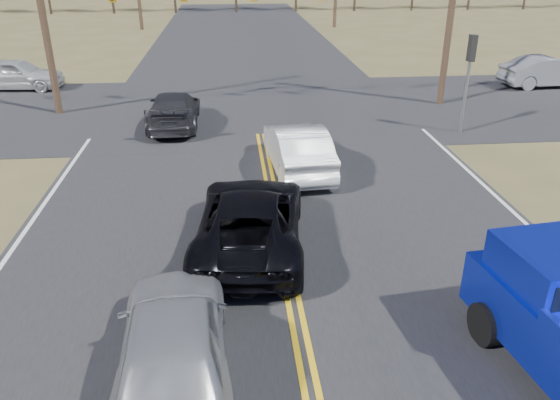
{
  "coord_description": "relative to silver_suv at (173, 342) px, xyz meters",
  "views": [
    {
      "loc": [
        -1.2,
        -7.24,
        6.95
      ],
      "look_at": [
        -0.1,
        4.42,
        1.5
      ],
      "focal_mm": 35.0,
      "sensor_mm": 36.0,
      "label": 1
    }
  ],
  "objects": [
    {
      "name": "ground",
      "position": [
        2.32,
        -0.32,
        -0.81
      ],
      "size": [
        160.0,
        160.0,
        0.0
      ],
      "primitive_type": "plane",
      "color": "brown",
      "rests_on": "ground"
    },
    {
      "name": "road_main",
      "position": [
        2.32,
        9.68,
        -0.81
      ],
      "size": [
        14.0,
        120.0,
        0.02
      ],
      "primitive_type": "cube",
      "color": "#28282B",
      "rests_on": "ground"
    },
    {
      "name": "road_cross",
      "position": [
        2.32,
        17.68,
        -0.81
      ],
      "size": [
        120.0,
        12.0,
        0.02
      ],
      "primitive_type": "cube",
      "color": "#28282B",
      "rests_on": "ground"
    },
    {
      "name": "silver_suv",
      "position": [
        0.0,
        0.0,
        0.0
      ],
      "size": [
        2.18,
        4.87,
        1.63
      ],
      "primitive_type": "imported",
      "rotation": [
        0.0,
        0.0,
        3.2
      ],
      "color": "#9E9FA6",
      "rests_on": "ground"
    },
    {
      "name": "black_suv",
      "position": [
        1.52,
        4.57,
        -0.04
      ],
      "size": [
        3.16,
        5.81,
        1.55
      ],
      "primitive_type": "imported",
      "rotation": [
        0.0,
        0.0,
        3.03
      ],
      "color": "black",
      "rests_on": "ground"
    },
    {
      "name": "white_car_queue",
      "position": [
        3.34,
        9.68,
        -0.01
      ],
      "size": [
        2.04,
        4.98,
        1.61
      ],
      "primitive_type": "imported",
      "rotation": [
        0.0,
        0.0,
        3.21
      ],
      "color": "white",
      "rests_on": "ground"
    },
    {
      "name": "dgrey_car_queue",
      "position": [
        -1.24,
        15.18,
        -0.09
      ],
      "size": [
        2.04,
        5.01,
        1.45
      ],
      "primitive_type": "imported",
      "rotation": [
        0.0,
        0.0,
        3.14
      ],
      "color": "#2E2D32",
      "rests_on": "ground"
    },
    {
      "name": "cross_car_west",
      "position": [
        -10.13,
        22.68,
        0.0
      ],
      "size": [
        2.32,
        4.93,
        1.63
      ],
      "primitive_type": "imported",
      "rotation": [
        0.0,
        0.0,
        1.49
      ],
      "color": "silver",
      "rests_on": "ground"
    },
    {
      "name": "cross_car_east_near",
      "position": [
        18.31,
        20.61,
        0.0
      ],
      "size": [
        2.1,
        5.07,
        1.63
      ],
      "primitive_type": "imported",
      "rotation": [
        0.0,
        0.0,
        1.65
      ],
      "color": "#919398",
      "rests_on": "ground"
    }
  ]
}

